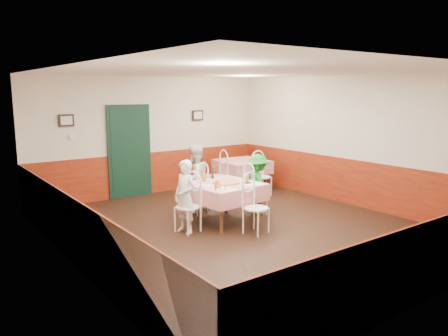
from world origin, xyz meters
TOP-DOWN VIEW (x-y plane):
  - floor at (0.00, 0.00)m, footprint 7.00×7.00m
  - ceiling at (0.00, 0.00)m, footprint 7.00×7.00m
  - back_wall at (0.00, 3.50)m, footprint 6.00×0.10m
  - front_wall at (0.00, -3.50)m, footprint 6.00×0.10m
  - left_wall at (-3.00, 0.00)m, footprint 0.10×7.00m
  - right_wall at (3.00, 0.00)m, footprint 0.10×7.00m
  - wainscot_back at (0.00, 3.48)m, footprint 6.00×0.03m
  - wainscot_front at (0.00, -3.48)m, footprint 6.00×0.03m
  - wainscot_left at (-2.98, 0.00)m, footprint 0.03×7.00m
  - wainscot_right at (2.98, 0.00)m, footprint 0.03×7.00m
  - door at (-0.60, 3.45)m, footprint 0.96×0.06m
  - picture_left at (-2.00, 3.45)m, footprint 0.32×0.03m
  - picture_right at (1.30, 3.45)m, footprint 0.32×0.03m
  - thermostat at (-1.90, 3.45)m, footprint 0.10×0.03m
  - main_table at (-0.05, 0.46)m, footprint 1.32×1.32m
  - second_table at (1.95, 2.43)m, footprint 1.19×1.19m
  - chair_left at (-0.90, 0.39)m, footprint 0.51×0.51m
  - chair_right at (0.79, 0.54)m, footprint 0.46×0.46m
  - chair_far at (-0.13, 1.31)m, footprint 0.52×0.52m
  - chair_near at (0.02, -0.38)m, footprint 0.51×0.51m
  - chair_second_a at (1.20, 2.43)m, footprint 0.45×0.45m
  - chair_second_b at (1.95, 1.68)m, footprint 0.45×0.45m
  - pizza at (-0.02, 0.44)m, footprint 0.52×0.52m
  - plate_left at (-0.47, 0.45)m, footprint 0.27×0.27m
  - plate_right at (0.35, 0.49)m, footprint 0.27×0.27m
  - plate_far at (-0.09, 0.86)m, footprint 0.27×0.27m
  - glass_a at (-0.41, 0.18)m, footprint 0.08×0.08m
  - glass_b at (0.35, 0.28)m, footprint 0.07×0.07m
  - glass_c at (-0.25, 0.84)m, footprint 0.09×0.09m
  - beer_bottle at (-0.02, 0.90)m, footprint 0.06×0.06m
  - shaker_a at (-0.46, 0.00)m, footprint 0.04×0.04m
  - shaker_b at (-0.40, -0.04)m, footprint 0.04×0.04m
  - shaker_c at (-0.51, 0.09)m, footprint 0.04×0.04m
  - menu_left at (-0.34, 0.04)m, footprint 0.38×0.46m
  - menu_right at (0.34, 0.14)m, footprint 0.35×0.43m
  - wallet at (0.30, 0.19)m, footprint 0.12×0.10m
  - diner_left at (-0.95, 0.39)m, footprint 0.39×0.52m
  - diner_far at (-0.13, 1.36)m, footprint 0.78×0.67m
  - diner_right at (0.84, 0.54)m, footprint 0.56×0.85m

SIDE VIEW (x-z plane):
  - floor at x=0.00m, z-range 0.00..0.00m
  - main_table at x=-0.05m, z-range -0.01..0.76m
  - second_table at x=1.95m, z-range -0.01..0.76m
  - chair_left at x=-0.90m, z-range 0.00..0.90m
  - chair_right at x=0.79m, z-range 0.00..0.90m
  - chair_far at x=-0.13m, z-range 0.00..0.90m
  - chair_near at x=0.02m, z-range 0.00..0.90m
  - chair_second_a at x=1.20m, z-range 0.00..0.90m
  - chair_second_b at x=1.95m, z-range 0.00..0.90m
  - wainscot_back at x=0.00m, z-range 0.00..1.00m
  - wainscot_front at x=0.00m, z-range 0.00..1.00m
  - wainscot_left at x=-2.98m, z-range 0.00..1.00m
  - wainscot_right at x=2.98m, z-range 0.00..1.00m
  - diner_right at x=0.84m, z-range 0.00..1.22m
  - diner_left at x=-0.95m, z-range 0.00..1.29m
  - diner_far at x=-0.13m, z-range 0.00..1.41m
  - menu_left at x=-0.34m, z-range 0.76..0.76m
  - menu_right at x=0.34m, z-range 0.76..0.76m
  - plate_left at x=-0.47m, z-range 0.76..0.77m
  - plate_right at x=0.35m, z-range 0.76..0.77m
  - plate_far at x=-0.09m, z-range 0.76..0.77m
  - wallet at x=0.30m, z-range 0.76..0.78m
  - pizza at x=-0.02m, z-range 0.76..0.79m
  - shaker_a at x=-0.46m, z-range 0.76..0.85m
  - shaker_b at x=-0.40m, z-range 0.76..0.85m
  - shaker_c at x=-0.51m, z-range 0.76..0.85m
  - glass_b at x=0.35m, z-range 0.76..0.88m
  - glass_a at x=-0.41m, z-range 0.76..0.90m
  - glass_c at x=-0.25m, z-range 0.76..0.91m
  - beer_bottle at x=-0.02m, z-range 0.76..0.96m
  - door at x=-0.60m, z-range 0.00..2.10m
  - back_wall at x=0.00m, z-range 0.00..2.80m
  - front_wall at x=0.00m, z-range 0.00..2.80m
  - left_wall at x=-3.00m, z-range 0.00..2.80m
  - right_wall at x=3.00m, z-range 0.00..2.80m
  - thermostat at x=-1.90m, z-range 1.45..1.55m
  - picture_left at x=-2.00m, z-range 1.72..1.98m
  - picture_right at x=1.30m, z-range 1.72..1.98m
  - ceiling at x=0.00m, z-range 2.80..2.80m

